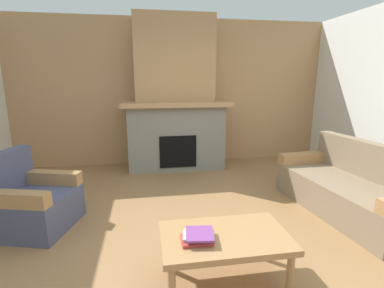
# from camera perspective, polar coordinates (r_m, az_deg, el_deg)

# --- Properties ---
(ground) EXTENTS (9.00, 9.00, 0.00)m
(ground) POSITION_cam_1_polar(r_m,az_deg,el_deg) (3.02, 2.37, -19.39)
(ground) COLOR olive
(wall_back_wood_panel) EXTENTS (6.00, 0.12, 2.70)m
(wall_back_wood_panel) POSITION_cam_1_polar(r_m,az_deg,el_deg) (5.52, -3.85, 10.24)
(wall_back_wood_panel) COLOR tan
(wall_back_wood_panel) RESTS_ON ground
(fireplace) EXTENTS (1.90, 0.82, 2.70)m
(fireplace) POSITION_cam_1_polar(r_m,az_deg,el_deg) (5.16, -3.42, 7.97)
(fireplace) COLOR gray
(fireplace) RESTS_ON ground
(couch) EXTENTS (1.02, 1.88, 0.85)m
(couch) POSITION_cam_1_polar(r_m,az_deg,el_deg) (4.02, 29.47, -8.05)
(couch) COLOR #847056
(couch) RESTS_ON ground
(armchair) EXTENTS (0.94, 0.94, 0.85)m
(armchair) POSITION_cam_1_polar(r_m,az_deg,el_deg) (3.62, -29.86, -10.21)
(armchair) COLOR #474C6B
(armchair) RESTS_ON ground
(coffee_table) EXTENTS (1.00, 0.60, 0.43)m
(coffee_table) POSITION_cam_1_polar(r_m,az_deg,el_deg) (2.36, 6.58, -18.85)
(coffee_table) COLOR #A87A4C
(coffee_table) RESTS_ON ground
(book_stack_near_edge) EXTENTS (0.27, 0.24, 0.06)m
(book_stack_near_edge) POSITION_cam_1_polar(r_m,az_deg,el_deg) (2.23, 1.28, -18.17)
(book_stack_near_edge) COLOR #B23833
(book_stack_near_edge) RESTS_ON coffee_table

